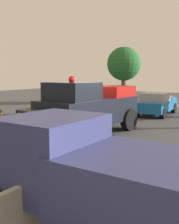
{
  "coord_description": "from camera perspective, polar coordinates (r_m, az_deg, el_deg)",
  "views": [
    {
      "loc": [
        10.03,
        6.89,
        2.66
      ],
      "look_at": [
        -0.02,
        0.11,
        0.98
      ],
      "focal_mm": 43.94,
      "sensor_mm": 36.0,
      "label": 1
    }
  ],
  "objects": [
    {
      "name": "spectator_seated",
      "position": [
        11.86,
        -17.75,
        -2.02
      ],
      "size": [
        0.65,
        0.59,
        1.29
      ],
      "color": "#383842",
      "rests_on": "ground"
    },
    {
      "name": "oak_tree_distant",
      "position": [
        25.91,
        7.17,
        9.86
      ],
      "size": [
        3.11,
        3.11,
        5.18
      ],
      "color": "brown",
      "rests_on": "ground"
    },
    {
      "name": "parked_pickup",
      "position": [
        4.74,
        0.56,
        -12.71
      ],
      "size": [
        2.04,
        4.8,
        1.9
      ],
      "color": "black",
      "rests_on": "ground"
    },
    {
      "name": "lawn_chair_by_car",
      "position": [
        13.96,
        -12.17,
        -0.83
      ],
      "size": [
        0.62,
        0.62,
        1.02
      ],
      "color": "#B7BABF",
      "rests_on": "ground"
    },
    {
      "name": "vintage_fire_truck",
      "position": [
        12.04,
        -0.7,
        0.9
      ],
      "size": [
        6.11,
        2.77,
        2.59
      ],
      "color": "black",
      "rests_on": "ground"
    },
    {
      "name": "ground_plane",
      "position": [
        12.45,
        -0.46,
        -4.45
      ],
      "size": [
        60.0,
        60.0,
        0.0
      ],
      "primitive_type": "plane",
      "color": "#424244"
    },
    {
      "name": "lawn_chair_spare",
      "position": [
        15.88,
        7.32,
        0.32
      ],
      "size": [
        0.6,
        0.61,
        1.02
      ],
      "color": "#B7BABF",
      "rests_on": "ground"
    },
    {
      "name": "classic_hot_rod",
      "position": [
        18.63,
        13.76,
        1.75
      ],
      "size": [
        4.49,
        2.22,
        1.46
      ],
      "color": "black",
      "rests_on": "ground"
    }
  ]
}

